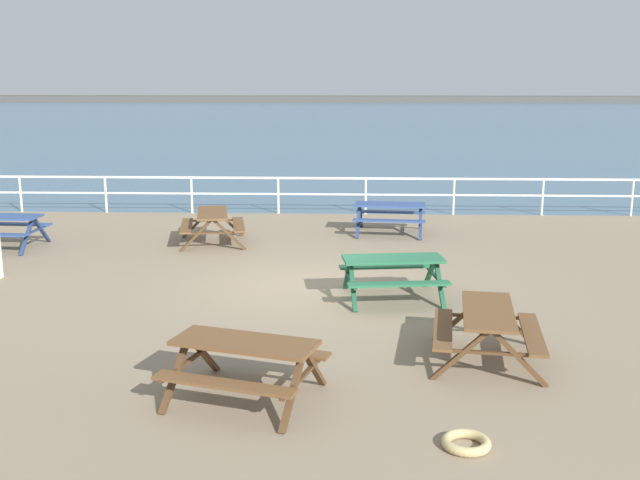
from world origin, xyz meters
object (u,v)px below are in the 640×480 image
object	(u,v)px
picnic_table_far_right	(1,224)
picnic_table_mid_centre	(393,268)
picnic_table_near_left	(212,220)
picnic_table_corner	(245,355)
picnic_table_far_left	(488,322)
picnic_table_near_right	(390,211)

from	to	relation	value
picnic_table_far_right	picnic_table_mid_centre	bearing A→B (deg)	-20.22
picnic_table_mid_centre	picnic_table_near_left	bearing A→B (deg)	125.30
picnic_table_far_right	picnic_table_corner	size ratio (longest dim) A/B	0.87
picnic_table_far_left	picnic_table_far_right	xyz separation A→B (m)	(-10.12, 6.84, 0.00)
picnic_table_mid_centre	picnic_table_far_right	distance (m)	9.72
picnic_table_mid_centre	picnic_table_far_left	xyz separation A→B (m)	(1.17, -3.04, 0.00)
picnic_table_corner	picnic_table_mid_centre	bearing A→B (deg)	81.44
picnic_table_mid_centre	picnic_table_far_left	size ratio (longest dim) A/B	1.00
picnic_table_mid_centre	picnic_table_far_left	distance (m)	3.26
picnic_table_near_left	picnic_table_mid_centre	bearing A→B (deg)	-147.42
picnic_table_near_right	picnic_table_corner	world-z (taller)	same
picnic_table_near_right	picnic_table_corner	xyz separation A→B (m)	(-2.34, -10.25, 0.00)
picnic_table_near_right	picnic_table_far_right	xyz separation A→B (m)	(-9.20, -2.01, 0.00)
picnic_table_near_left	picnic_table_mid_centre	world-z (taller)	same
picnic_table_near_right	picnic_table_far_right	world-z (taller)	same
picnic_table_near_left	picnic_table_corner	distance (m)	9.12
picnic_table_near_right	picnic_table_far_left	xyz separation A→B (m)	(0.92, -8.85, 0.00)
picnic_table_near_left	picnic_table_far_left	bearing A→B (deg)	-154.92
picnic_table_near_left	picnic_table_corner	size ratio (longest dim) A/B	0.94
picnic_table_near_right	picnic_table_far_left	size ratio (longest dim) A/B	0.97
picnic_table_near_left	picnic_table_corner	xyz separation A→B (m)	(1.99, -8.90, 0.00)
picnic_table_near_left	picnic_table_far_right	xyz separation A→B (m)	(-4.87, -0.66, 0.00)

